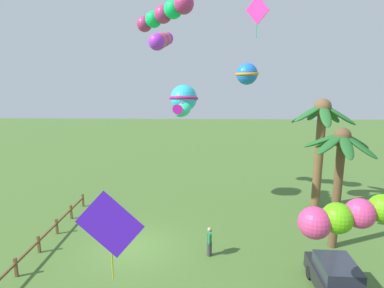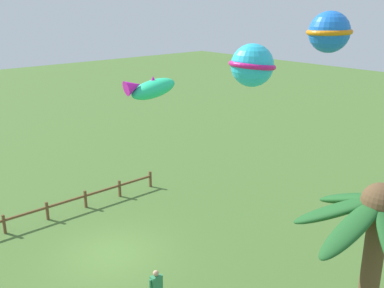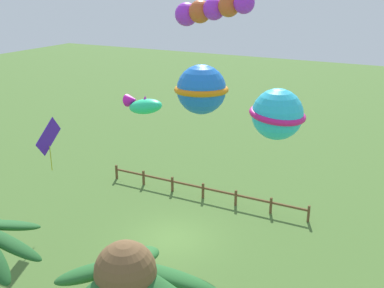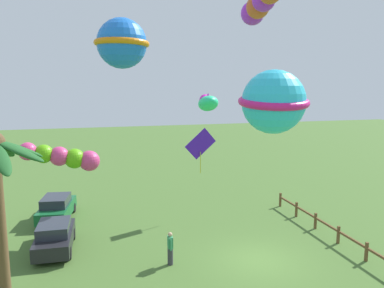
{
  "view_description": "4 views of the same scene",
  "coord_description": "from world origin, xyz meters",
  "px_view_note": "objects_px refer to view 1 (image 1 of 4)",
  "views": [
    {
      "loc": [
        15.86,
        3.71,
        9.04
      ],
      "look_at": [
        -1.12,
        3.17,
        5.64
      ],
      "focal_mm": 29.52,
      "sensor_mm": 36.0,
      "label": 1
    },
    {
      "loc": [
        8.47,
        14.93,
        10.41
      ],
      "look_at": [
        -1.33,
        3.72,
        5.65
      ],
      "focal_mm": 41.58,
      "sensor_mm": 36.0,
      "label": 2
    },
    {
      "loc": [
        -10.41,
        17.76,
        12.23
      ],
      "look_at": [
        -3.01,
        3.56,
        6.67
      ],
      "focal_mm": 43.4,
      "sensor_mm": 36.0,
      "label": 3
    },
    {
      "loc": [
        -15.51,
        7.46,
        8.38
      ],
      "look_at": [
        -0.96,
        3.53,
        5.97
      ],
      "focal_mm": 35.1,
      "sensor_mm": 36.0,
      "label": 4
    }
  ],
  "objects_px": {
    "spectator_0": "(209,241)",
    "kite_fish_0": "(182,109)",
    "kite_tube_2": "(166,13)",
    "palm_tree_1": "(320,129)",
    "kite_diamond_6": "(257,10)",
    "parked_car_0": "(337,280)",
    "palm_tree_0": "(339,159)",
    "kite_tube_5": "(162,40)",
    "kite_ball_4": "(247,74)",
    "kite_tube_7": "(354,215)",
    "kite_diamond_1": "(110,225)",
    "kite_ball_3": "(184,98)"
  },
  "relations": [
    {
      "from": "kite_ball_4",
      "to": "kite_diamond_6",
      "type": "xyz_separation_m",
      "value": [
        -2.1,
        0.84,
        4.25
      ]
    },
    {
      "from": "palm_tree_1",
      "to": "spectator_0",
      "type": "height_order",
      "value": "palm_tree_1"
    },
    {
      "from": "kite_fish_0",
      "to": "kite_tube_2",
      "type": "xyz_separation_m",
      "value": [
        -5.68,
        -1.4,
        5.8
      ]
    },
    {
      "from": "palm_tree_1",
      "to": "kite_tube_7",
      "type": "relative_size",
      "value": 1.9
    },
    {
      "from": "spectator_0",
      "to": "kite_fish_0",
      "type": "height_order",
      "value": "kite_fish_0"
    },
    {
      "from": "kite_ball_4",
      "to": "kite_tube_7",
      "type": "xyz_separation_m",
      "value": [
        10.35,
        2.43,
        -4.97
      ]
    },
    {
      "from": "spectator_0",
      "to": "kite_tube_7",
      "type": "height_order",
      "value": "kite_tube_7"
    },
    {
      "from": "parked_car_0",
      "to": "kite_tube_7",
      "type": "height_order",
      "value": "kite_tube_7"
    },
    {
      "from": "kite_diamond_1",
      "to": "kite_tube_7",
      "type": "xyz_separation_m",
      "value": [
        -1.35,
        8.12,
        -0.12
      ]
    },
    {
      "from": "kite_ball_3",
      "to": "kite_tube_5",
      "type": "distance_m",
      "value": 4.76
    },
    {
      "from": "kite_ball_3",
      "to": "kite_ball_4",
      "type": "bearing_deg",
      "value": 77.04
    },
    {
      "from": "parked_car_0",
      "to": "kite_tube_2",
      "type": "relative_size",
      "value": 0.98
    },
    {
      "from": "palm_tree_0",
      "to": "palm_tree_1",
      "type": "xyz_separation_m",
      "value": [
        -5.58,
        0.98,
        0.72
      ]
    },
    {
      "from": "parked_car_0",
      "to": "kite_tube_7",
      "type": "xyz_separation_m",
      "value": [
        1.77,
        -0.49,
        3.75
      ]
    },
    {
      "from": "palm_tree_1",
      "to": "parked_car_0",
      "type": "relative_size",
      "value": 1.99
    },
    {
      "from": "kite_fish_0",
      "to": "parked_car_0",
      "type": "bearing_deg",
      "value": 59.19
    },
    {
      "from": "spectator_0",
      "to": "kite_tube_7",
      "type": "relative_size",
      "value": 0.38
    },
    {
      "from": "kite_ball_3",
      "to": "kite_tube_7",
      "type": "relative_size",
      "value": 0.57
    },
    {
      "from": "palm_tree_1",
      "to": "kite_tube_5",
      "type": "bearing_deg",
      "value": -72.16
    },
    {
      "from": "spectator_0",
      "to": "kite_tube_2",
      "type": "distance_m",
      "value": 14.56
    },
    {
      "from": "palm_tree_0",
      "to": "kite_tube_7",
      "type": "relative_size",
      "value": 1.61
    },
    {
      "from": "kite_fish_0",
      "to": "kite_diamond_6",
      "type": "relative_size",
      "value": 0.71
    },
    {
      "from": "parked_car_0",
      "to": "kite_diamond_1",
      "type": "xyz_separation_m",
      "value": [
        3.12,
        -8.61,
        3.87
      ]
    },
    {
      "from": "kite_tube_2",
      "to": "kite_tube_5",
      "type": "height_order",
      "value": "kite_tube_2"
    },
    {
      "from": "palm_tree_1",
      "to": "kite_tube_5",
      "type": "xyz_separation_m",
      "value": [
        3.39,
        -10.54,
        5.54
      ]
    },
    {
      "from": "kite_tube_5",
      "to": "kite_tube_7",
      "type": "distance_m",
      "value": 13.04
    },
    {
      "from": "kite_diamond_6",
      "to": "kite_tube_2",
      "type": "bearing_deg",
      "value": -81.32
    },
    {
      "from": "palm_tree_1",
      "to": "kite_diamond_6",
      "type": "bearing_deg",
      "value": -101.45
    },
    {
      "from": "palm_tree_0",
      "to": "kite_ball_3",
      "type": "distance_m",
      "value": 10.44
    },
    {
      "from": "palm_tree_1",
      "to": "kite_diamond_1",
      "type": "bearing_deg",
      "value": -40.65
    },
    {
      "from": "palm_tree_1",
      "to": "kite_ball_4",
      "type": "relative_size",
      "value": 3.8
    },
    {
      "from": "kite_ball_3",
      "to": "spectator_0",
      "type": "bearing_deg",
      "value": 14.54
    },
    {
      "from": "kite_ball_4",
      "to": "kite_tube_5",
      "type": "height_order",
      "value": "kite_tube_5"
    },
    {
      "from": "kite_diamond_1",
      "to": "kite_tube_2",
      "type": "relative_size",
      "value": 0.73
    },
    {
      "from": "kite_tube_2",
      "to": "kite_tube_7",
      "type": "height_order",
      "value": "kite_tube_2"
    },
    {
      "from": "kite_fish_0",
      "to": "kite_ball_4",
      "type": "relative_size",
      "value": 0.97
    },
    {
      "from": "kite_diamond_1",
      "to": "kite_tube_7",
      "type": "relative_size",
      "value": 0.71
    },
    {
      "from": "palm_tree_0",
      "to": "kite_tube_5",
      "type": "distance_m",
      "value": 11.63
    },
    {
      "from": "kite_diamond_1",
      "to": "kite_tube_7",
      "type": "bearing_deg",
      "value": 99.43
    },
    {
      "from": "palm_tree_1",
      "to": "parked_car_0",
      "type": "bearing_deg",
      "value": -14.08
    },
    {
      "from": "parked_car_0",
      "to": "spectator_0",
      "type": "xyz_separation_m",
      "value": [
        -3.01,
        -5.35,
        0.06
      ]
    },
    {
      "from": "kite_fish_0",
      "to": "kite_tube_7",
      "type": "distance_m",
      "value": 9.14
    },
    {
      "from": "palm_tree_0",
      "to": "kite_tube_5",
      "type": "height_order",
      "value": "kite_tube_5"
    },
    {
      "from": "kite_tube_5",
      "to": "kite_tube_7",
      "type": "bearing_deg",
      "value": 43.02
    },
    {
      "from": "parked_car_0",
      "to": "kite_ball_3",
      "type": "bearing_deg",
      "value": -143.54
    },
    {
      "from": "parked_car_0",
      "to": "kite_fish_0",
      "type": "bearing_deg",
      "value": -120.81
    },
    {
      "from": "kite_ball_3",
      "to": "kite_diamond_6",
      "type": "xyz_separation_m",
      "value": [
        -1.16,
        4.96,
        5.84
      ]
    },
    {
      "from": "parked_car_0",
      "to": "kite_tube_7",
      "type": "bearing_deg",
      "value": -15.49
    },
    {
      "from": "kite_diamond_1",
      "to": "parked_car_0",
      "type": "bearing_deg",
      "value": 109.91
    },
    {
      "from": "kite_tube_2",
      "to": "kite_tube_5",
      "type": "relative_size",
      "value": 1.21
    }
  ]
}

